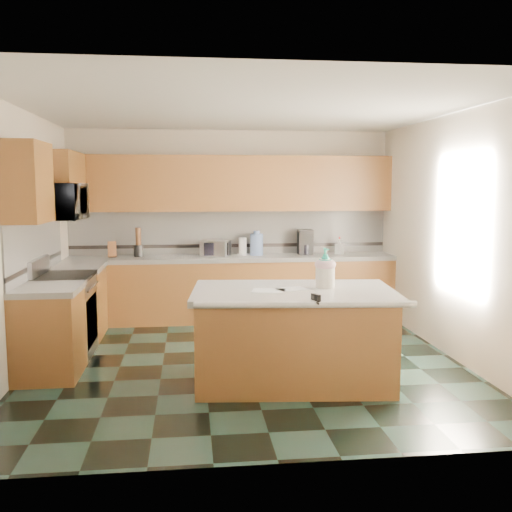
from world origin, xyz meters
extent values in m
plane|color=black|center=(0.00, 0.00, 0.00)|extent=(4.60, 4.60, 0.00)
plane|color=white|center=(0.00, 0.00, 2.70)|extent=(4.60, 4.60, 0.00)
cube|color=#EEE0C9|center=(0.00, 2.32, 1.35)|extent=(4.60, 0.04, 2.70)
cube|color=#EEE0C9|center=(0.00, -2.32, 1.35)|extent=(4.60, 0.04, 2.70)
cube|color=#EEE0C9|center=(-2.32, 0.00, 1.35)|extent=(0.04, 4.60, 2.70)
cube|color=#EEE0C9|center=(2.32, 0.00, 1.35)|extent=(0.04, 4.60, 2.70)
cube|color=#5B3815|center=(0.00, 2.00, 0.43)|extent=(4.60, 0.60, 0.86)
cube|color=silver|center=(0.00, 2.00, 0.89)|extent=(4.60, 0.64, 0.06)
cube|color=#5B3815|center=(0.00, 2.13, 1.94)|extent=(4.60, 0.33, 0.78)
cube|color=silver|center=(0.00, 2.29, 1.24)|extent=(4.60, 0.02, 0.63)
cube|color=black|center=(0.00, 2.28, 1.04)|extent=(4.60, 0.01, 0.05)
cube|color=#5B3815|center=(-2.00, 1.29, 0.43)|extent=(0.60, 0.82, 0.86)
cube|color=silver|center=(-2.00, 1.29, 0.89)|extent=(0.64, 0.82, 0.06)
cube|color=#5B3815|center=(-2.00, -0.24, 0.43)|extent=(0.60, 0.72, 0.86)
cube|color=silver|center=(-2.00, -0.24, 0.89)|extent=(0.64, 0.72, 0.06)
cube|color=silver|center=(-2.29, 0.55, 1.24)|extent=(0.02, 2.30, 0.63)
cube|color=black|center=(-2.28, 0.55, 1.04)|extent=(0.01, 2.30, 0.05)
cube|color=#5B3815|center=(-2.13, 1.42, 1.94)|extent=(0.33, 1.09, 0.78)
cube|color=#5B3815|center=(-2.13, -0.24, 1.94)|extent=(0.33, 0.72, 0.78)
cube|color=#B7B7BC|center=(-2.00, 0.50, 0.44)|extent=(0.60, 0.76, 0.88)
cube|color=black|center=(-1.71, 0.50, 0.40)|extent=(0.02, 0.68, 0.55)
cube|color=black|center=(-2.00, 0.50, 0.90)|extent=(0.62, 0.78, 0.04)
cylinder|color=#B7B7BC|center=(-1.68, 0.50, 0.78)|extent=(0.02, 0.66, 0.02)
cube|color=#B7B7BC|center=(-2.26, 0.50, 1.02)|extent=(0.06, 0.76, 0.18)
imported|color=#B7B7BC|center=(-2.00, 0.50, 1.73)|extent=(0.50, 0.73, 0.41)
cube|color=#5B3815|center=(0.39, -0.68, 0.43)|extent=(1.92, 1.21, 0.86)
cube|color=silver|center=(0.39, -0.68, 0.89)|extent=(2.03, 1.32, 0.06)
cylinder|color=silver|center=(0.39, -1.25, 0.89)|extent=(1.92, 0.24, 0.06)
cylinder|color=silver|center=(0.72, -0.61, 1.02)|extent=(0.20, 0.20, 0.20)
ellipsoid|color=beige|center=(0.72, -0.61, 1.15)|extent=(0.21, 0.21, 0.13)
cylinder|color=tan|center=(0.72, -0.61, 1.19)|extent=(0.07, 0.02, 0.02)
sphere|color=tan|center=(0.68, -0.61, 1.19)|extent=(0.04, 0.04, 0.04)
sphere|color=tan|center=(0.75, -0.61, 1.19)|extent=(0.04, 0.04, 0.04)
imported|color=teal|center=(0.71, -0.62, 1.11)|extent=(0.18, 0.18, 0.39)
cube|color=white|center=(0.38, -0.66, 0.92)|extent=(0.35, 0.30, 0.00)
cube|color=white|center=(0.15, -0.72, 0.92)|extent=(0.36, 0.30, 0.00)
cube|color=black|center=(0.49, -1.23, 0.93)|extent=(0.07, 0.11, 0.09)
cylinder|color=black|center=(0.49, -1.29, 0.91)|extent=(0.02, 0.07, 0.02)
cube|color=#472814|center=(-1.67, 2.05, 1.03)|extent=(0.14, 0.17, 0.23)
cylinder|color=black|center=(-1.31, 2.08, 1.00)|extent=(0.13, 0.13, 0.16)
cylinder|color=#472814|center=(-1.31, 2.08, 1.21)|extent=(0.08, 0.08, 0.24)
cube|color=#B7B7BC|center=(-0.23, 2.05, 1.03)|extent=(0.45, 0.39, 0.22)
cube|color=black|center=(-0.23, 1.93, 1.03)|extent=(0.34, 0.01, 0.18)
cylinder|color=white|center=(0.16, 2.10, 1.04)|extent=(0.11, 0.11, 0.25)
cylinder|color=#B7B7BC|center=(0.16, 2.10, 0.93)|extent=(0.17, 0.17, 0.01)
cylinder|color=#5A77B0|center=(0.36, 2.06, 1.07)|extent=(0.19, 0.19, 0.31)
cylinder|color=#5A77B0|center=(0.36, 2.06, 1.25)|extent=(0.09, 0.09, 0.04)
cube|color=black|center=(1.07, 2.08, 1.10)|extent=(0.22, 0.24, 0.36)
cylinder|color=black|center=(1.07, 2.03, 0.99)|extent=(0.15, 0.15, 0.15)
imported|color=white|center=(1.57, 2.05, 1.03)|extent=(0.14, 0.14, 0.22)
cylinder|color=red|center=(1.57, 2.05, 1.16)|extent=(0.02, 0.02, 0.03)
cube|color=white|center=(2.29, -0.20, 1.50)|extent=(0.02, 1.40, 1.10)
camera|label=1|loc=(-0.59, -5.99, 1.91)|focal=40.00mm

